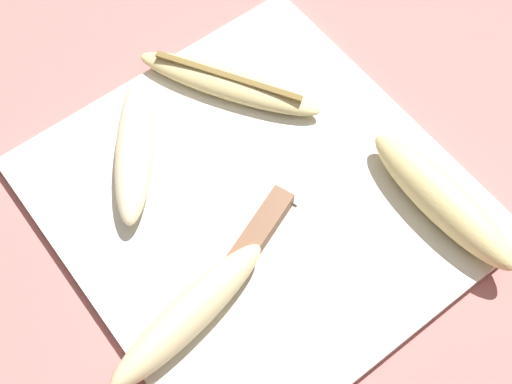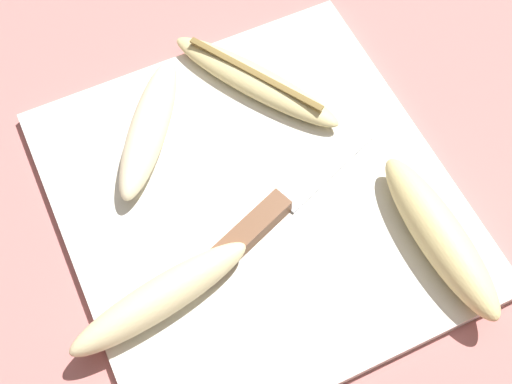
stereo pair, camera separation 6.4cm
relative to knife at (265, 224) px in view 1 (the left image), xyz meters
name	(u,v)px [view 1 (the left image)]	position (x,y,z in m)	size (l,w,h in m)	color
ground_plane	(256,203)	(-0.03, 0.01, -0.02)	(4.00, 4.00, 0.00)	#B76B66
cutting_board	(256,200)	(-0.03, 0.01, -0.01)	(0.36, 0.34, 0.01)	silver
knife	(265,224)	(0.00, 0.00, 0.00)	(0.10, 0.21, 0.02)	brown
banana_spotted_left	(228,83)	(-0.14, 0.06, 0.00)	(0.18, 0.13, 0.02)	#DBC684
banana_bright_far	(135,148)	(-0.13, -0.05, 0.01)	(0.15, 0.12, 0.03)	beige
banana_soft_right	(189,315)	(0.03, -0.10, 0.01)	(0.06, 0.17, 0.04)	beige
banana_golden_short	(443,200)	(0.08, 0.13, 0.01)	(0.17, 0.04, 0.04)	#EDD689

